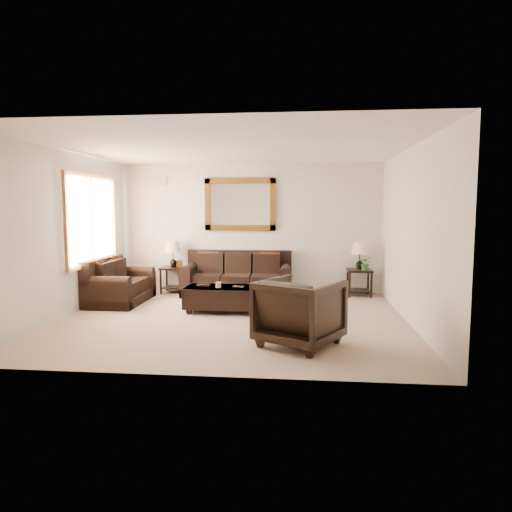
# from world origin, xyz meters

# --- Properties ---
(room) EXTENTS (5.51, 5.01, 2.71)m
(room) POSITION_xyz_m (0.00, 0.00, 1.35)
(room) COLOR tan
(room) RESTS_ON ground
(window) EXTENTS (0.07, 1.96, 1.66)m
(window) POSITION_xyz_m (-2.70, 0.90, 1.55)
(window) COLOR white
(window) RESTS_ON room
(mirror) EXTENTS (1.50, 0.06, 1.10)m
(mirror) POSITION_xyz_m (-0.20, 2.47, 1.85)
(mirror) COLOR #442C0D
(mirror) RESTS_ON room
(air_vent) EXTENTS (0.25, 0.02, 0.18)m
(air_vent) POSITION_xyz_m (-1.90, 2.48, 2.35)
(air_vent) COLOR #999999
(air_vent) RESTS_ON room
(sofa) EXTENTS (2.18, 0.94, 0.89)m
(sofa) POSITION_xyz_m (-0.20, 2.07, 0.32)
(sofa) COLOR black
(sofa) RESTS_ON room
(loveseat) EXTENTS (0.89, 1.50, 0.84)m
(loveseat) POSITION_xyz_m (-2.34, 1.08, 0.31)
(loveseat) COLOR black
(loveseat) RESTS_ON room
(end_table_left) EXTENTS (0.50, 0.50, 1.09)m
(end_table_left) POSITION_xyz_m (-1.58, 2.21, 0.71)
(end_table_left) COLOR black
(end_table_left) RESTS_ON room
(end_table_right) EXTENTS (0.50, 0.50, 1.09)m
(end_table_right) POSITION_xyz_m (2.27, 2.21, 0.71)
(end_table_right) COLOR black
(end_table_right) RESTS_ON room
(coffee_table) EXTENTS (1.28, 0.71, 0.54)m
(coffee_table) POSITION_xyz_m (-0.25, 0.53, 0.27)
(coffee_table) COLOR black
(coffee_table) RESTS_ON room
(armchair) EXTENTS (1.24, 1.22, 0.95)m
(armchair) POSITION_xyz_m (1.08, -1.28, 0.48)
(armchair) COLOR black
(armchair) RESTS_ON floor
(potted_plant) EXTENTS (0.30, 0.32, 0.22)m
(potted_plant) POSITION_xyz_m (2.37, 2.12, 0.65)
(potted_plant) COLOR #205A1F
(potted_plant) RESTS_ON end_table_right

